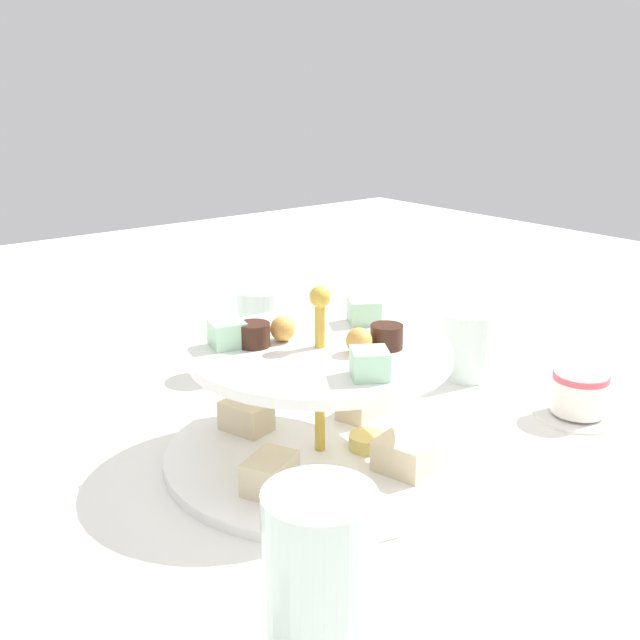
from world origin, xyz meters
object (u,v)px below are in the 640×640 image
(water_glass_short_left, at_px, (468,345))
(tiered_serving_stand, at_px, (320,410))
(water_glass_tall_right, at_px, (320,588))
(water_glass_mid_back, at_px, (260,330))
(teacup_with_saucer, at_px, (579,396))

(water_glass_short_left, bearing_deg, tiered_serving_stand, -168.90)
(water_glass_tall_right, bearing_deg, water_glass_mid_back, 59.27)
(water_glass_tall_right, distance_m, water_glass_short_left, 0.53)
(water_glass_short_left, distance_m, water_glass_mid_back, 0.26)
(water_glass_tall_right, distance_m, teacup_with_saucer, 0.47)
(tiered_serving_stand, distance_m, water_glass_mid_back, 0.25)
(tiered_serving_stand, bearing_deg, water_glass_tall_right, -128.96)
(teacup_with_saucer, xyz_separation_m, water_glass_mid_back, (-0.18, 0.33, 0.03))
(tiered_serving_stand, bearing_deg, water_glass_mid_back, 68.42)
(teacup_with_saucer, bearing_deg, tiered_serving_stand, 160.02)
(water_glass_tall_right, bearing_deg, water_glass_short_left, 31.08)
(teacup_with_saucer, bearing_deg, water_glass_mid_back, 118.69)
(water_glass_tall_right, distance_m, water_glass_mid_back, 0.52)
(tiered_serving_stand, distance_m, water_glass_short_left, 0.28)
(water_glass_tall_right, height_order, water_glass_short_left, water_glass_tall_right)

